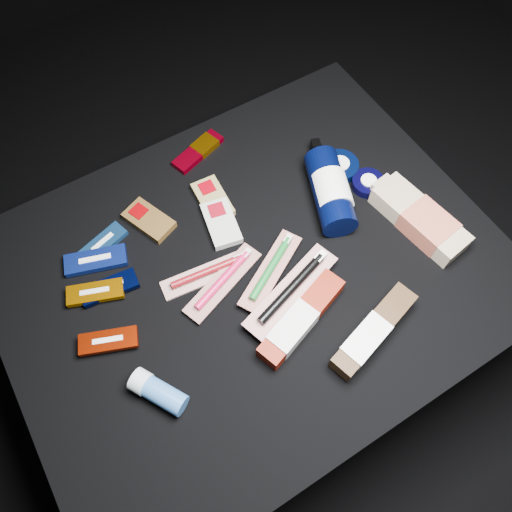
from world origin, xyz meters
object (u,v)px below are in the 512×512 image
lotion_bottle (330,191)px  bodywash_bottle (421,220)px  deodorant_stick (158,392)px  toothpaste_carton_red (298,322)px

lotion_bottle → bodywash_bottle: bearing=-28.3°
deodorant_stick → toothpaste_carton_red: deodorant_stick is taller
deodorant_stick → toothpaste_carton_red: 0.28m
bodywash_bottle → deodorant_stick: bearing=174.8°
deodorant_stick → toothpaste_carton_red: bearing=-34.1°
lotion_bottle → deodorant_stick: size_ratio=2.16×
bodywash_bottle → toothpaste_carton_red: (-0.34, -0.05, -0.00)m
lotion_bottle → bodywash_bottle: 0.20m
lotion_bottle → toothpaste_carton_red: 0.29m
lotion_bottle → toothpaste_carton_red: bearing=-114.7°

